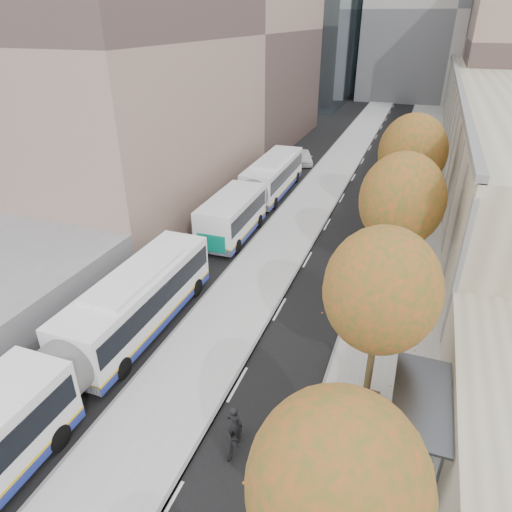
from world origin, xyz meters
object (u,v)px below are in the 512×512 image
at_px(distant_car, 304,157).
at_px(bus_far, 258,190).
at_px(bus_near, 86,349).
at_px(cyclist, 235,434).
at_px(bus_shelter, 426,409).

bearing_deg(distant_car, bus_far, -110.26).
distance_m(bus_near, cyclist, 7.33).
distance_m(bus_far, cyclist, 23.16).
distance_m(bus_near, bus_far, 20.88).
height_order(bus_shelter, cyclist, bus_shelter).
xyz_separation_m(bus_near, cyclist, (7.18, -1.15, -0.90)).
bearing_deg(bus_shelter, distant_car, 111.11).
distance_m(bus_near, distant_car, 34.84).
relative_size(bus_far, distant_car, 4.38).
bearing_deg(bus_near, distant_car, 89.69).
distance_m(cyclist, distant_car, 36.64).
xyz_separation_m(bus_shelter, distant_car, (-13.12, 33.98, -1.48)).
relative_size(bus_near, distant_car, 4.36).
height_order(bus_near, bus_far, bus_far).
bearing_deg(bus_far, bus_near, -91.07).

